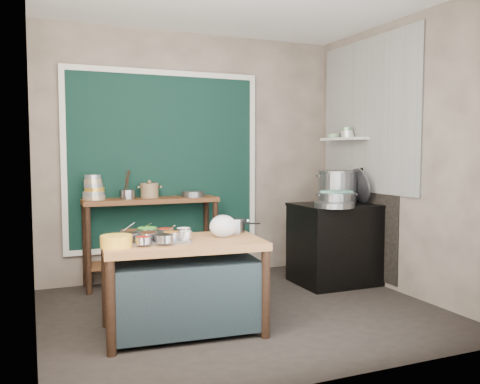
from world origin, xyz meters
name	(u,v)px	position (x,y,z in m)	size (l,w,h in m)	color
floor	(243,313)	(0.00, 0.00, -0.01)	(3.50, 3.00, 0.02)	black
back_wall	(193,156)	(0.00, 1.51, 1.40)	(3.50, 0.02, 2.80)	gray
left_wall	(29,158)	(-1.76, 0.00, 1.40)	(0.02, 3.00, 2.80)	gray
right_wall	(402,157)	(1.76, 0.00, 1.40)	(0.02, 3.00, 2.80)	gray
curtain_panel	(164,161)	(-0.35, 1.47, 1.35)	(2.10, 0.02, 1.90)	black
curtain_frame	(165,161)	(-0.35, 1.46, 1.35)	(2.22, 0.03, 2.02)	beige
tile_panel	(368,116)	(1.74, 0.55, 1.85)	(0.02, 1.70, 1.70)	#B2B2AA
soot_patch	(361,217)	(1.74, 0.65, 0.70)	(0.01, 1.30, 1.30)	black
wall_shelf	(344,139)	(1.63, 0.85, 1.60)	(0.22, 0.70, 0.03)	beige
prep_table	(183,286)	(-0.65, -0.30, 0.38)	(1.25, 0.72, 0.75)	olive
back_counter	(152,241)	(-0.55, 1.28, 0.47)	(1.45, 0.40, 0.95)	brown
stove_block	(336,245)	(1.35, 0.55, 0.42)	(0.90, 0.68, 0.85)	black
stove_top	(337,205)	(1.35, 0.55, 0.86)	(0.92, 0.69, 0.03)	black
condiment_tray	(156,240)	(-0.86, -0.28, 0.76)	(0.49, 0.35, 0.02)	gray
condiment_bowls	(153,235)	(-0.88, -0.27, 0.80)	(0.61, 0.47, 0.07)	gray
yellow_basin	(116,241)	(-1.19, -0.41, 0.79)	(0.23, 0.23, 0.09)	gold
saucepan	(232,225)	(-0.15, -0.10, 0.81)	(0.23, 0.23, 0.13)	gray
plastic_bag_a	(223,226)	(-0.30, -0.29, 0.84)	(0.23, 0.20, 0.17)	white
plastic_bag_b	(223,225)	(-0.26, -0.16, 0.83)	(0.22, 0.19, 0.17)	white
bowl_stack	(94,189)	(-1.15, 1.31, 1.06)	(0.23, 0.23, 0.26)	tan
utensil_cup	(127,194)	(-0.80, 1.28, 1.00)	(0.16, 0.16, 0.10)	gray
ceramic_crock	(149,191)	(-0.56, 1.32, 1.02)	(0.21, 0.21, 0.14)	#806346
wide_bowl	(193,194)	(-0.09, 1.25, 0.98)	(0.25, 0.25, 0.06)	gray
stock_pot	(337,187)	(1.43, 0.67, 1.06)	(0.46, 0.46, 0.36)	gray
pot_lid	(360,186)	(1.61, 0.50, 1.07)	(0.40, 0.40, 0.02)	gray
steamer	(337,199)	(1.27, 0.44, 0.95)	(0.42, 0.42, 0.13)	gray
green_cloth	(337,192)	(1.27, 0.44, 1.03)	(0.28, 0.22, 0.02)	#61AB87
shallow_pan	(334,205)	(1.13, 0.26, 0.91)	(0.41, 0.41, 0.05)	gray
shelf_bowl_stack	(347,133)	(1.63, 0.79, 1.67)	(0.14, 0.14, 0.11)	silver
shelf_bowl_green	(334,136)	(1.63, 1.06, 1.64)	(0.15, 0.15, 0.05)	gray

